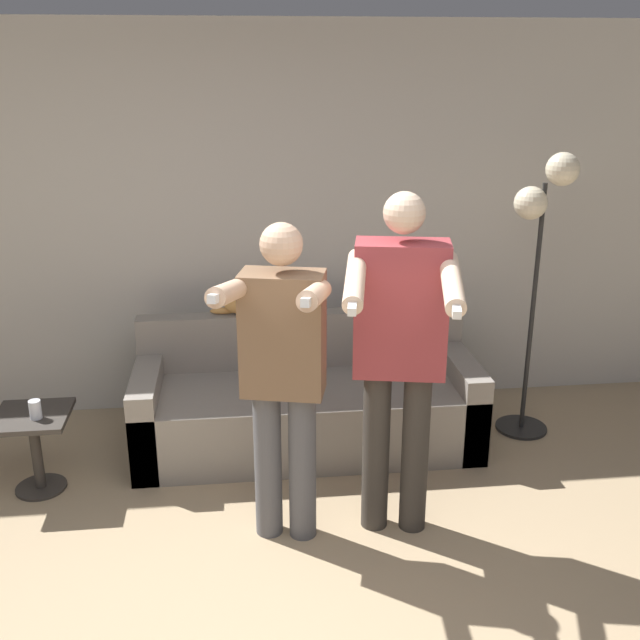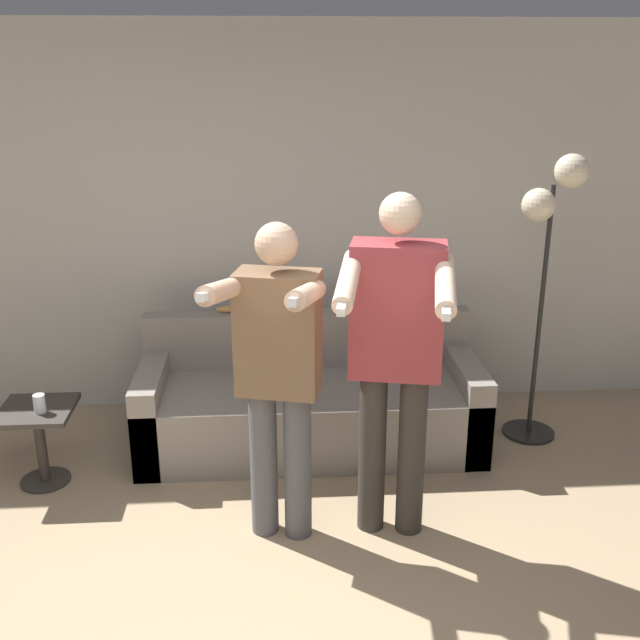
{
  "view_description": "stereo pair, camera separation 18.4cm",
  "coord_description": "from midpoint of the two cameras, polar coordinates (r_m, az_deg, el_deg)",
  "views": [
    {
      "loc": [
        -0.07,
        -2.24,
        2.36
      ],
      "look_at": [
        0.37,
        1.56,
        1.01
      ],
      "focal_mm": 42.0,
      "sensor_mm": 36.0,
      "label": 1
    },
    {
      "loc": [
        0.12,
        -2.26,
        2.36
      ],
      "look_at": [
        0.37,
        1.56,
        1.01
      ],
      "focal_mm": 42.0,
      "sensor_mm": 36.0,
      "label": 2
    }
  ],
  "objects": [
    {
      "name": "cup",
      "position": [
        4.46,
        -19.49,
        -6.03
      ],
      "size": [
        0.07,
        0.07,
        0.11
      ],
      "color": "silver",
      "rests_on": "side_table"
    },
    {
      "name": "couch",
      "position": [
        4.8,
        0.38,
        -6.48
      ],
      "size": [
        2.13,
        0.81,
        0.79
      ],
      "color": "gray",
      "rests_on": "ground_plane"
    },
    {
      "name": "person_left",
      "position": [
        3.62,
        -1.78,
        -3.57
      ],
      "size": [
        0.57,
        0.74,
        1.65
      ],
      "rotation": [
        0.0,
        0.0,
        -0.24
      ],
      "color": "#56565B",
      "rests_on": "ground_plane"
    },
    {
      "name": "person_right",
      "position": [
        3.65,
        7.21,
        -2.12
      ],
      "size": [
        0.61,
        0.74,
        1.78
      ],
      "rotation": [
        0.0,
        0.0,
        -0.2
      ],
      "color": "#38332D",
      "rests_on": "ground_plane"
    },
    {
      "name": "wall_back",
      "position": [
        5.1,
        -4.1,
        7.33
      ],
      "size": [
        10.0,
        0.05,
        2.6
      ],
      "color": "beige",
      "rests_on": "ground_plane"
    },
    {
      "name": "side_table",
      "position": [
        4.6,
        -19.56,
        -7.9
      ],
      "size": [
        0.41,
        0.41,
        0.48
      ],
      "color": "#38332D",
      "rests_on": "ground_plane"
    },
    {
      "name": "cat",
      "position": [
        4.84,
        -3.6,
        1.36
      ],
      "size": [
        0.44,
        0.12,
        0.17
      ],
      "color": "tan",
      "rests_on": "couch"
    },
    {
      "name": "floor_lamp",
      "position": [
        4.78,
        18.23,
        6.66
      ],
      "size": [
        0.38,
        0.34,
        1.83
      ],
      "color": "black",
      "rests_on": "ground_plane"
    }
  ]
}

